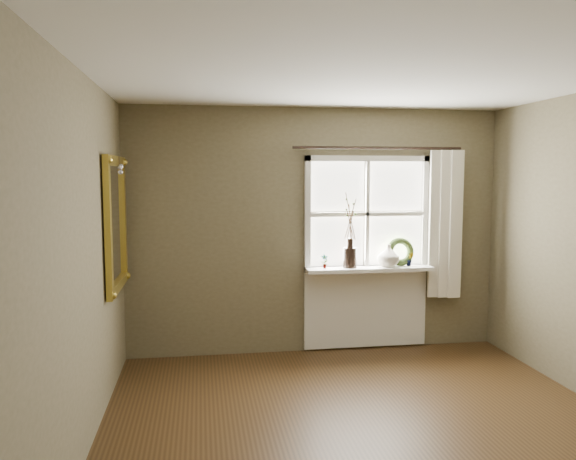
% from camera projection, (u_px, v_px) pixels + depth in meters
% --- Properties ---
extents(floor, '(4.50, 4.50, 0.00)m').
position_uv_depth(floor, '(381.00, 450.00, 3.89)').
color(floor, '#382411').
rests_on(floor, ground).
extents(ceiling, '(4.50, 4.50, 0.00)m').
position_uv_depth(ceiling, '(388.00, 66.00, 3.63)').
color(ceiling, silver).
rests_on(ceiling, ground).
extents(wall_back, '(4.00, 0.10, 2.60)m').
position_uv_depth(wall_back, '(315.00, 231.00, 6.02)').
color(wall_back, brown).
rests_on(wall_back, ground).
extents(wall_left, '(0.10, 4.50, 2.60)m').
position_uv_depth(wall_left, '(64.00, 273.00, 3.44)').
color(wall_left, brown).
rests_on(wall_left, ground).
extents(window_frame, '(1.36, 0.06, 1.24)m').
position_uv_depth(window_frame, '(367.00, 214.00, 6.02)').
color(window_frame, white).
rests_on(window_frame, wall_back).
extents(window_sill, '(1.36, 0.26, 0.04)m').
position_uv_depth(window_sill, '(369.00, 269.00, 5.97)').
color(window_sill, white).
rests_on(window_sill, wall_back).
extents(window_apron, '(1.36, 0.04, 0.88)m').
position_uv_depth(window_apron, '(366.00, 307.00, 6.12)').
color(window_apron, white).
rests_on(window_apron, ground).
extents(dark_jug, '(0.18, 0.18, 0.21)m').
position_uv_depth(dark_jug, '(350.00, 258.00, 5.92)').
color(dark_jug, black).
rests_on(dark_jug, window_sill).
extents(cream_vase, '(0.26, 0.26, 0.24)m').
position_uv_depth(cream_vase, '(389.00, 255.00, 5.99)').
color(cream_vase, beige).
rests_on(cream_vase, window_sill).
extents(wreath, '(0.32, 0.16, 0.32)m').
position_uv_depth(wreath, '(400.00, 255.00, 6.05)').
color(wreath, '#374A21').
rests_on(wreath, window_sill).
extents(potted_plant_left, '(0.08, 0.06, 0.15)m').
position_uv_depth(potted_plant_left, '(324.00, 261.00, 5.88)').
color(potted_plant_left, '#374A21').
rests_on(potted_plant_left, window_sill).
extents(potted_plant_right, '(0.09, 0.08, 0.15)m').
position_uv_depth(potted_plant_right, '(410.00, 259.00, 6.03)').
color(potted_plant_right, '#374A21').
rests_on(potted_plant_right, window_sill).
extents(curtain, '(0.36, 0.12, 1.59)m').
position_uv_depth(curtain, '(444.00, 224.00, 6.06)').
color(curtain, silver).
rests_on(curtain, wall_back).
extents(curtain_rod, '(1.84, 0.03, 0.03)m').
position_uv_depth(curtain_rod, '(379.00, 148.00, 5.91)').
color(curtain_rod, black).
rests_on(curtain_rod, wall_back).
extents(gilt_mirror, '(0.10, 1.00, 1.20)m').
position_uv_depth(gilt_mirror, '(116.00, 223.00, 5.00)').
color(gilt_mirror, white).
rests_on(gilt_mirror, wall_left).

